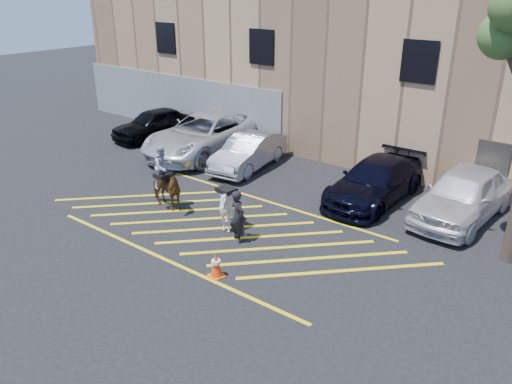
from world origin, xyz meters
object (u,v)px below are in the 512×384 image
Objects in this scene: car_blue_suv at (375,181)px; handler at (238,216)px; car_white_pickup at (206,134)px; mounted_bay at (164,184)px; car_silver_sedan at (249,152)px; car_white_suv at (463,194)px; saddled_white at (227,207)px; traffic_cone at (216,264)px; car_black_suv at (154,124)px.

car_blue_suv is 5.64m from handler.
mounted_bay is (2.96, -5.27, 0.02)m from car_white_pickup.
handler is (3.69, -5.19, 0.11)m from car_silver_sedan.
mounted_bay is (-8.31, -5.38, 0.06)m from car_white_suv.
car_blue_suv reaches higher than car_silver_sedan.
car_blue_suv is 7.37m from mounted_bay.
saddled_white is at bearing -131.84° from car_white_suv.
traffic_cone is at bearing -65.43° from car_silver_sedan.
mounted_bay reaches higher than car_blue_suv.
car_blue_suv is 2.94m from car_white_suv.
car_black_suv is 5.91× the size of traffic_cone.
car_white_pickup is 1.29× the size of car_blue_suv.
car_white_suv is 2.21× the size of mounted_bay.
car_black_suv reaches higher than traffic_cone.
car_white_suv is at bearing -2.10° from car_white_pickup.
mounted_bay is (6.60, -5.47, 0.17)m from car_black_suv.
saddled_white is (5.68, -5.18, -0.13)m from car_white_pickup.
car_silver_sedan is 5.83× the size of traffic_cone.
traffic_cone is at bearing -97.33° from car_blue_suv.
car_silver_sedan is at bearing 121.32° from saddled_white.
car_white_suv is at bearing -111.59° from handler.
mounted_bay is at bearing -142.35° from car_white_suv.
mounted_bay is at bearing 14.16° from handler.
handler reaches higher than traffic_cone.
car_white_suv is 9.90m from mounted_bay.
car_blue_suv is (12.00, -0.46, -0.01)m from car_black_suv.
handler is (-1.93, -5.30, 0.09)m from car_blue_suv.
car_white_pickup reaches higher than car_white_suv.
car_white_suv is (2.91, 0.37, 0.12)m from car_blue_suv.
car_white_suv reaches higher than traffic_cone.
car_black_suv is 14.91m from car_white_suv.
handler is at bearing 112.95° from traffic_cone.
mounted_bay reaches higher than car_white_suv.
car_black_suv is 0.87× the size of car_blue_suv.
handler is 2.11m from traffic_cone.
car_silver_sedan is 0.86× the size of car_white_suv.
car_black_suv is at bearing 179.34° from car_blue_suv.
traffic_cone is at bearing -48.54° from car_white_pickup.
car_blue_suv reaches higher than traffic_cone.
car_white_suv is at bearing 43.45° from saddled_white.
car_white_pickup reaches higher than car_blue_suv.
car_white_suv is at bearing 8.79° from car_blue_suv.
mounted_bay reaches higher than car_black_suv.
car_blue_suv is 1.00× the size of car_white_suv.
car_white_pickup reaches higher than saddled_white.
car_silver_sedan is 5.62m from car_blue_suv.
car_silver_sedan is 2.61× the size of handler.
traffic_cone is (-4.04, -7.57, -0.48)m from car_white_suv.
mounted_bay is at bearing -32.33° from car_black_suv.
car_black_suv is at bearing 174.04° from car_white_pickup.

